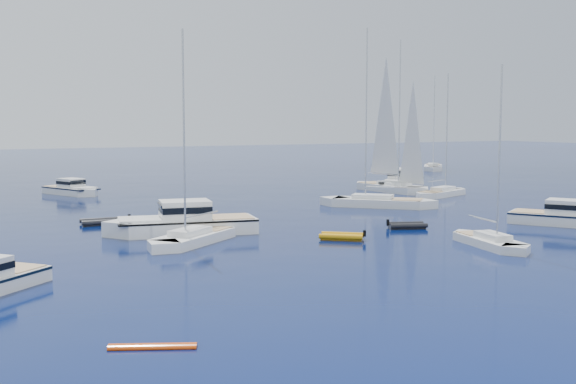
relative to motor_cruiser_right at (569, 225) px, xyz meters
name	(u,v)px	position (x,y,z in m)	size (l,w,h in m)	color
ground	(511,265)	(-16.07, -9.49, 0.00)	(400.00, 400.00, 0.00)	#081954
motor_cruiser_right	(569,225)	(0.00, 0.00, 0.00)	(3.14, 10.27, 2.70)	white
motor_cruiser_centre	(182,234)	(-29.49, 10.76, 0.00)	(3.78, 12.34, 3.24)	white
motor_cruiser_distant	(401,189)	(7.18, 32.09, 0.00)	(3.82, 12.48, 3.28)	white
motor_cruiser_horizon	(72,195)	(-31.18, 44.15, 0.00)	(2.81, 9.18, 2.41)	white
sailboat_fore	(489,246)	(-12.72, -4.22, 0.00)	(2.25, 8.64, 12.69)	silver
sailboat_mid_r	(378,207)	(-6.49, 17.85, 0.00)	(3.24, 12.46, 18.31)	silver
sailboat_mid_l	(194,243)	(-30.16, 6.45, 0.00)	(2.69, 10.35, 15.22)	white
sailboat_centre	(441,196)	(5.81, 22.78, 0.00)	(2.55, 9.83, 14.44)	white
sailboat_sails_r	(391,191)	(3.94, 29.87, 0.00)	(3.32, 12.78, 18.78)	white
sailboat_sails_far	(433,170)	(33.74, 58.13, 0.00)	(3.01, 11.56, 17.00)	silver
tender_yellow	(342,240)	(-20.20, 2.80, 0.00)	(1.84, 3.28, 0.95)	#CB8A0B
tender_grey_near	(407,228)	(-12.72, 4.94, 0.00)	(1.78, 3.16, 0.95)	black
tender_grey_far	(105,224)	(-33.52, 18.47, 0.00)	(2.19, 4.06, 0.95)	black
kayak_orange	(153,348)	(-39.57, -14.60, 0.00)	(0.56, 3.31, 0.30)	#C73C09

